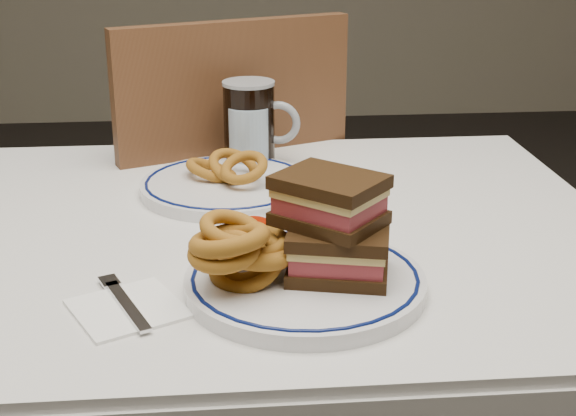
{
  "coord_description": "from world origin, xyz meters",
  "views": [
    {
      "loc": [
        0.05,
        -1.09,
        1.19
      ],
      "look_at": [
        0.13,
        -0.18,
        0.84
      ],
      "focal_mm": 50.0,
      "sensor_mm": 36.0,
      "label": 1
    }
  ],
  "objects": [
    {
      "name": "dining_table",
      "position": [
        0.0,
        0.0,
        0.64
      ],
      "size": [
        1.27,
        0.87,
        0.75
      ],
      "color": "silver",
      "rests_on": "floor"
    },
    {
      "name": "onion_rings_main",
      "position": [
        0.07,
        -0.23,
        0.81
      ],
      "size": [
        0.13,
        0.14,
        0.11
      ],
      "color": "brown",
      "rests_on": "main_plate"
    },
    {
      "name": "water_glass",
      "position": [
        0.1,
        0.26,
        0.81
      ],
      "size": [
        0.07,
        0.07,
        0.11
      ],
      "primitive_type": "cylinder",
      "color": "#9EB6CD",
      "rests_on": "dining_table"
    },
    {
      "name": "ketchup_ramekin",
      "position": [
        0.09,
        -0.12,
        0.79
      ],
      "size": [
        0.05,
        0.05,
        0.03
      ],
      "color": "silver",
      "rests_on": "main_plate"
    },
    {
      "name": "far_plate",
      "position": [
        0.06,
        0.14,
        0.76
      ],
      "size": [
        0.28,
        0.28,
        0.02
      ],
      "color": "silver",
      "rests_on": "dining_table"
    },
    {
      "name": "napkin_fork",
      "position": [
        -0.06,
        -0.25,
        0.75
      ],
      "size": [
        0.16,
        0.16,
        0.01
      ],
      "color": "white",
      "rests_on": "dining_table"
    },
    {
      "name": "main_plate",
      "position": [
        0.15,
        -0.22,
        0.76
      ],
      "size": [
        0.29,
        0.29,
        0.02
      ],
      "color": "silver",
      "rests_on": "dining_table"
    },
    {
      "name": "beer_mug",
      "position": [
        0.1,
        0.28,
        0.83
      ],
      "size": [
        0.14,
        0.09,
        0.15
      ],
      "color": "black",
      "rests_on": "dining_table"
    },
    {
      "name": "reuben_sandwich",
      "position": [
        0.18,
        -0.22,
        0.83
      ],
      "size": [
        0.15,
        0.15,
        0.12
      ],
      "color": "black",
      "rests_on": "main_plate"
    },
    {
      "name": "onion_rings_far",
      "position": [
        0.06,
        0.15,
        0.79
      ],
      "size": [
        0.14,
        0.14,
        0.08
      ],
      "color": "brown",
      "rests_on": "far_plate"
    },
    {
      "name": "chair_far",
      "position": [
        0.03,
        0.49,
        0.54
      ],
      "size": [
        0.6,
        0.6,
        0.99
      ],
      "color": "#462916",
      "rests_on": "floor"
    }
  ]
}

